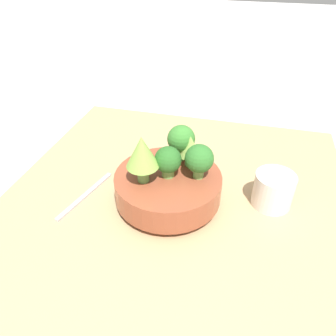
% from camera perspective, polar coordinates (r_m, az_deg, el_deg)
% --- Properties ---
extents(ground_plane, '(6.00, 6.00, 0.00)m').
position_cam_1_polar(ground_plane, '(0.74, 0.58, -8.76)').
color(ground_plane, silver).
extents(table, '(0.87, 0.77, 0.03)m').
position_cam_1_polar(table, '(0.73, 0.59, -7.80)').
color(table, tan).
rests_on(table, ground_plane).
extents(bowl, '(0.23, 0.23, 0.07)m').
position_cam_1_polar(bowl, '(0.71, -0.00, -3.30)').
color(bowl, brown).
rests_on(bowl, table).
extents(broccoli_floret_center, '(0.06, 0.06, 0.07)m').
position_cam_1_polar(broccoli_floret_center, '(0.67, 0.00, 1.29)').
color(broccoli_floret_center, '#6BA34C').
rests_on(broccoli_floret_center, bowl).
extents(romanesco_piece_near, '(0.07, 0.07, 0.10)m').
position_cam_1_polar(romanesco_piece_near, '(0.64, -4.53, 2.56)').
color(romanesco_piece_near, '#609347').
rests_on(romanesco_piece_near, bowl).
extents(romanesco_piece_far, '(0.05, 0.05, 0.07)m').
position_cam_1_polar(romanesco_piece_far, '(0.70, 3.89, 3.59)').
color(romanesco_piece_far, '#6BA34C').
rests_on(romanesco_piece_far, bowl).
extents(broccoli_floret_left, '(0.06, 0.06, 0.08)m').
position_cam_1_polar(broccoli_floret_left, '(0.71, 2.04, 5.00)').
color(broccoli_floret_left, '#6BA34C').
rests_on(broccoli_floret_left, bowl).
extents(broccoli_floret_back, '(0.06, 0.06, 0.08)m').
position_cam_1_polar(broccoli_floret_back, '(0.66, 5.46, 1.51)').
color(broccoli_floret_back, '#6BA34C').
rests_on(broccoli_floret_back, bowl).
extents(cup, '(0.09, 0.09, 0.08)m').
position_cam_1_polar(cup, '(0.74, 17.86, -3.67)').
color(cup, silver).
rests_on(cup, table).
extents(fork, '(0.18, 0.05, 0.01)m').
position_cam_1_polar(fork, '(0.77, -14.19, -4.64)').
color(fork, '#B2B2B7').
rests_on(fork, table).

